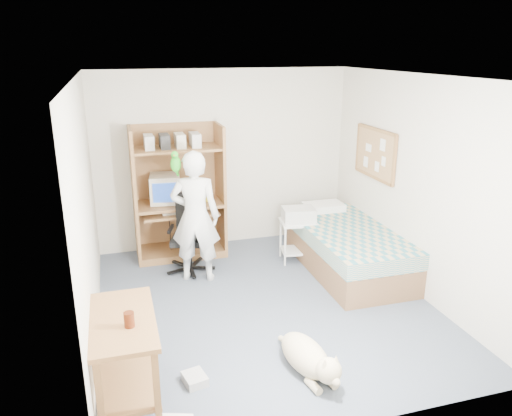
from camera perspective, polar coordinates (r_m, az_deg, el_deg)
The scene contains 20 objects.
floor at distance 5.74m, azimuth 1.06°, elevation -10.94°, with size 4.00×4.00×0.00m, color #4C5768.
wall_back at distance 7.13m, azimuth -3.70°, elevation 5.57°, with size 3.60×0.02×2.50m, color beige.
wall_right at distance 6.02m, azimuth 17.71°, elevation 2.43°, with size 0.02×4.00×2.50m, color beige.
wall_left at distance 5.04m, azimuth -18.79°, elevation -0.65°, with size 0.02×4.00×2.50m, color beige.
ceiling at distance 5.04m, azimuth 1.22°, elevation 14.82°, with size 3.60×4.00×0.02m, color white.
computer_hutch at distance 6.87m, azimuth -8.85°, elevation 1.21°, with size 1.20×0.63×1.80m.
bed at distance 6.59m, azimuth 10.34°, elevation -4.53°, with size 1.02×2.02×0.66m.
side_desk at distance 4.26m, azimuth -14.74°, elevation -15.11°, with size 0.50×1.00×0.75m.
corkboard at distance 6.71m, azimuth 13.45°, elevation 6.07°, with size 0.04×0.94×0.66m.
office_chair at distance 6.51m, azimuth -7.55°, elevation -4.06°, with size 0.56×0.56×0.98m.
person at distance 6.08m, azimuth -6.96°, elevation -0.99°, with size 0.59×0.39×1.63m, color white.
parrot at distance 5.88m, azimuth -9.18°, elevation 5.12°, with size 0.12×0.21×0.33m.
dog at distance 4.63m, azimuth 6.02°, elevation -16.60°, with size 0.42×0.97×0.36m.
printer_cart at distance 6.73m, azimuth 4.83°, elevation -3.01°, with size 0.52×0.44×0.56m.
printer at distance 6.64m, azimuth 4.89°, elevation -0.76°, with size 0.42×0.32×0.18m, color #B9BAB5.
crt_monitor at distance 6.82m, azimuth -10.33°, elevation 2.21°, with size 0.44×0.46×0.38m.
keyboard at distance 6.76m, azimuth -8.79°, elevation -0.40°, with size 0.45×0.16×0.03m, color beige.
pencil_cup at distance 6.84m, azimuth -5.52°, elevation 1.27°, with size 0.08×0.08×0.12m, color gold.
drink_glass at distance 3.98m, azimuth -14.30°, elevation -12.26°, with size 0.08×0.08×0.12m, color #41190A.
floor_box_b at distance 4.59m, azimuth -7.02°, elevation -18.82°, with size 0.18×0.22×0.08m, color #A5A5A0.
Camera 1 is at (-1.51, -4.79, 2.78)m, focal length 35.00 mm.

